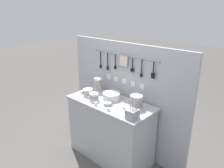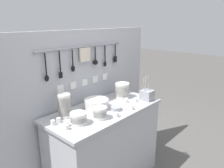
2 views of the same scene
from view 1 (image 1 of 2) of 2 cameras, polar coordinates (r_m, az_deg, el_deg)
ground_plane at (r=3.39m, az=-0.39°, el=-18.06°), size 20.00×20.00×0.00m
counter at (r=3.14m, az=-0.41°, el=-11.81°), size 1.21×0.56×0.87m
back_wall at (r=3.18m, az=3.43°, el=-3.70°), size 2.01×0.09×1.62m
bowl_stack_wide_centre at (r=3.13m, az=-6.34°, el=-2.17°), size 0.14×0.14×0.10m
bowl_stack_nested_right at (r=2.75m, az=6.36°, el=-4.64°), size 0.16×0.16×0.17m
bowl_stack_back_corner at (r=2.96m, az=-4.75°, el=-3.39°), size 0.12×0.12×0.11m
bowl_stack_tall_left at (r=3.23m, az=-3.65°, el=-0.25°), size 0.11×0.11×0.22m
plate_stack at (r=2.99m, az=-0.16°, el=-3.18°), size 0.24×0.24×0.09m
steel_mixing_bowl at (r=2.83m, az=-1.13°, el=-5.25°), size 0.11×0.11×0.04m
cutlery_caddy at (r=2.51m, az=5.34°, el=-7.79°), size 0.12×0.12×0.27m
cup_beside_plates at (r=3.30m, az=-5.66°, el=-1.48°), size 0.04×0.04×0.04m
cup_back_right at (r=3.23m, az=-7.97°, el=-2.08°), size 0.04×0.04×0.04m
cup_centre at (r=3.23m, az=-7.02°, el=-2.00°), size 0.04×0.04×0.04m
cup_front_left at (r=2.64m, az=3.77°, el=-7.16°), size 0.04×0.04×0.04m
cup_edge_far at (r=2.69m, az=-0.99°, el=-6.62°), size 0.04×0.04×0.04m
cup_edge_near at (r=2.73m, az=3.19°, el=-6.17°), size 0.04×0.04×0.04m
cup_front_right at (r=2.83m, az=-4.26°, el=-5.22°), size 0.04×0.04×0.04m
cup_by_caddy at (r=3.34m, az=-6.37°, el=-1.25°), size 0.04×0.04×0.04m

